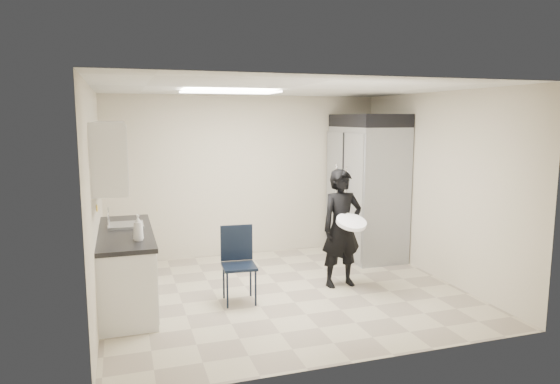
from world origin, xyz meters
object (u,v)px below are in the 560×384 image
object	(u,v)px
folding_chair	(239,266)
man_tuxedo	(342,228)
commercial_fridge	(367,192)
lower_counter	(126,270)

from	to	relation	value
folding_chair	man_tuxedo	world-z (taller)	man_tuxedo
commercial_fridge	folding_chair	distance (m)	2.92
folding_chair	man_tuxedo	xyz separation A→B (m)	(1.45, 0.19, 0.34)
commercial_fridge	folding_chair	bearing A→B (deg)	-149.81
lower_counter	commercial_fridge	world-z (taller)	commercial_fridge
folding_chair	lower_counter	bearing A→B (deg)	168.81
commercial_fridge	folding_chair	size ratio (longest dim) A/B	2.33
lower_counter	man_tuxedo	bearing A→B (deg)	-3.65
folding_chair	man_tuxedo	bearing A→B (deg)	11.51
folding_chair	man_tuxedo	size ratio (longest dim) A/B	0.57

